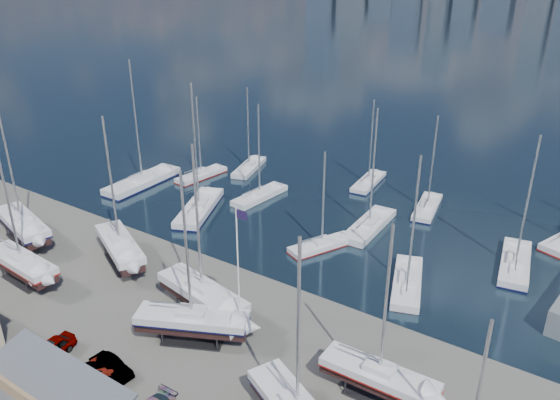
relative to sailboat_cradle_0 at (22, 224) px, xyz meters
The scene contains 22 objects.
ground 27.23m from the sailboat_cradle_0, ahead, with size 1400.00×1400.00×0.00m, color #605E59.
sailboat_cradle_0 is the anchor object (origin of this frame).
sailboat_cradle_1 9.55m from the sailboat_cradle_0, 33.08° to the right, with size 9.77×3.30×15.57m.
sailboat_cradle_2 13.76m from the sailboat_cradle_0, 11.71° to the left, with size 10.29×6.92×16.39m.
sailboat_cradle_3 29.00m from the sailboat_cradle_0, ahead, with size 9.91×6.60×15.68m.
sailboat_cradle_4 26.97m from the sailboat_cradle_0, ahead, with size 10.51×4.64×16.55m.
sailboat_cradle_6 44.98m from the sailboat_cradle_0, ahead, with size 9.00×2.66×14.60m.
sailboat_moored_0 19.89m from the sailboat_cradle_0, 94.17° to the left, with size 4.00×12.83×19.01m.
sailboat_moored_1 27.17m from the sailboat_cradle_0, 82.29° to the left, with size 3.40×8.88×12.94m.
sailboat_moored_2 34.40m from the sailboat_cradle_0, 77.00° to the left, with size 4.95×9.39×13.65m.
sailboat_moored_3 21.03m from the sailboat_cradle_0, 56.09° to the left, with size 7.79×12.18×17.71m.
sailboat_moored_4 29.86m from the sailboat_cradle_0, 58.28° to the left, with size 3.40×9.41×13.91m.
sailboat_moored_5 46.32m from the sailboat_cradle_0, 55.94° to the left, with size 3.32×9.05×13.23m.
sailboat_moored_6 34.84m from the sailboat_cradle_0, 30.80° to the left, with size 5.49×8.35×12.18m.
sailboat_moored_7 40.99m from the sailboat_cradle_0, 37.97° to the left, with size 3.33×10.59×15.84m.
sailboat_moored_8 50.06m from the sailboat_cradle_0, 43.60° to the left, with size 3.96×9.26×13.40m.
sailboat_moored_9 43.94m from the sailboat_cradle_0, 20.96° to the left, with size 5.71×10.05×14.63m.
sailboat_moored_10 55.51m from the sailboat_cradle_0, 27.63° to the left, with size 4.55×10.67×15.45m.
car_a 23.41m from the sailboat_cradle_0, 28.11° to the right, with size 1.82×4.53×1.54m, color gray.
car_b 28.02m from the sailboat_cradle_0, 19.75° to the right, with size 1.41×4.04×1.33m, color gray.
car_c 27.97m from the sailboat_cradle_0, 25.20° to the right, with size 2.50×5.43×1.51m, color gray.
flagpole 32.68m from the sailboat_cradle_0, ahead, with size 1.12×0.12×12.73m.
Camera 1 is at (29.41, -39.55, 30.25)m, focal length 35.00 mm.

